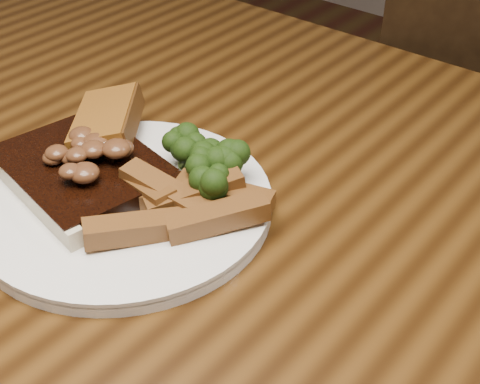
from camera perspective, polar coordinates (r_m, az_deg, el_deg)
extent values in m
cube|color=#44280D|center=(0.68, -0.23, -3.28)|extent=(1.60, 0.90, 0.04)
cylinder|color=black|center=(1.53, -12.40, 3.86)|extent=(0.07, 0.07, 0.71)
cube|color=black|center=(1.38, 19.33, 1.05)|extent=(0.51, 0.51, 0.04)
cylinder|color=black|center=(1.63, 12.53, -0.86)|extent=(0.04, 0.04, 0.38)
cylinder|color=black|center=(1.39, 10.76, -8.56)|extent=(0.04, 0.04, 0.38)
cylinder|color=white|center=(0.68, -9.76, -1.07)|extent=(0.34, 0.34, 0.01)
cube|color=black|center=(0.70, -13.26, 1.72)|extent=(0.20, 0.16, 0.03)
cube|color=beige|center=(0.68, -17.06, -0.76)|extent=(0.17, 0.05, 0.02)
cube|color=brown|center=(0.75, -11.23, 4.72)|extent=(0.12, 0.12, 0.02)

